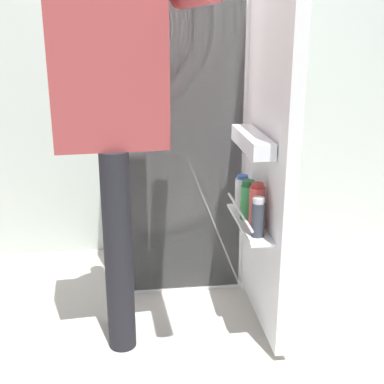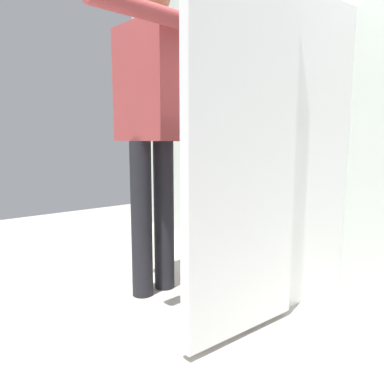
{
  "view_description": "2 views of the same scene",
  "coord_description": "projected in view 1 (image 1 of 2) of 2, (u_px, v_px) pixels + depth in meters",
  "views": [
    {
      "loc": [
        -0.25,
        -2.17,
        1.36
      ],
      "look_at": [
        0.01,
        -0.11,
        0.68
      ],
      "focal_mm": 47.53,
      "sensor_mm": 36.0,
      "label": 1
    },
    {
      "loc": [
        1.45,
        -1.24,
        0.9
      ],
      "look_at": [
        -0.06,
        -0.03,
        0.62
      ],
      "focal_mm": 34.14,
      "sensor_mm": 36.0,
      "label": 2
    }
  ],
  "objects": [
    {
      "name": "person",
      "position": [
        113.0,
        99.0,
        2.02
      ],
      "size": [
        0.6,
        0.77,
        1.78
      ],
      "color": "black",
      "rests_on": "ground_plane"
    },
    {
      "name": "kitchen_wall",
      "position": [
        169.0,
        41.0,
        2.95
      ],
      "size": [
        4.4,
        0.1,
        2.56
      ],
      "primitive_type": "cube",
      "color": "beige",
      "rests_on": "ground_plane"
    },
    {
      "name": "ground_plane",
      "position": [
        187.0,
        316.0,
        2.5
      ],
      "size": [
        6.06,
        6.06,
        0.0
      ],
      "primitive_type": "plane",
      "color": "#B7B2A8"
    },
    {
      "name": "refrigerator",
      "position": [
        182.0,
        132.0,
        2.71
      ],
      "size": [
        0.71,
        1.25,
        1.64
      ],
      "color": "white",
      "rests_on": "ground_plane"
    }
  ]
}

